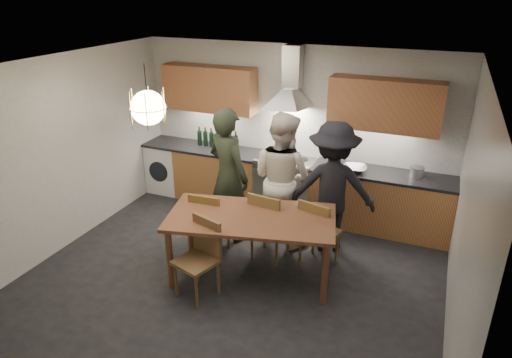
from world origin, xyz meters
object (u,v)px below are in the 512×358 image
at_px(stock_pot, 417,172).
at_px(wine_bottles, 217,138).
at_px(dining_table, 251,223).
at_px(mixing_bowl, 355,169).
at_px(person_right, 332,188).
at_px(person_left, 228,176).
at_px(person_mid, 282,178).
at_px(chair_front, 201,252).
at_px(chair_back_left, 208,221).

xyz_separation_m(stock_pot, wine_bottles, (-3.16, 0.03, 0.09)).
height_order(dining_table, mixing_bowl, mixing_bowl).
bearing_deg(person_right, person_left, -2.83).
relative_size(person_mid, mixing_bowl, 5.48).
height_order(stock_pot, wine_bottles, wine_bottles).
relative_size(dining_table, chair_front, 2.28).
bearing_deg(person_right, person_mid, -12.02).
bearing_deg(stock_pot, chair_back_left, -144.75).
relative_size(person_left, person_mid, 1.02).
distance_m(person_mid, mixing_bowl, 1.12).
relative_size(chair_front, mixing_bowl, 2.78).
height_order(mixing_bowl, wine_bottles, wine_bottles).
bearing_deg(mixing_bowl, chair_front, -119.49).
distance_m(person_mid, stock_pot, 1.92).
bearing_deg(person_mid, wine_bottles, -11.93).
bearing_deg(person_right, chair_back_left, 17.38).
bearing_deg(wine_bottles, person_right, -22.19).
relative_size(chair_back_left, stock_pot, 4.99).
relative_size(person_left, stock_pot, 10.15).
distance_m(chair_front, mixing_bowl, 2.64).
bearing_deg(mixing_bowl, person_mid, -140.05).
bearing_deg(chair_front, dining_table, 70.16).
height_order(person_left, person_right, person_left).
bearing_deg(chair_back_left, stock_pot, -149.10).
distance_m(chair_back_left, mixing_bowl, 2.25).
bearing_deg(person_mid, mixing_bowl, -120.18).
height_order(person_mid, wine_bottles, person_mid).
height_order(chair_front, wine_bottles, wine_bottles).
distance_m(dining_table, person_mid, 1.04).
distance_m(person_left, mixing_bowl, 1.84).
bearing_deg(chair_back_left, person_right, -153.14).
height_order(chair_front, mixing_bowl, mixing_bowl).
relative_size(dining_table, stock_pot, 11.51).
bearing_deg(chair_front, mixing_bowl, 77.86).
distance_m(chair_back_left, person_right, 1.70).
distance_m(person_left, person_right, 1.43).
bearing_deg(chair_back_left, chair_front, 107.73).
xyz_separation_m(chair_back_left, person_right, (1.42, 0.86, 0.37)).
bearing_deg(person_left, stock_pot, -132.90).
bearing_deg(wine_bottles, chair_back_left, -67.01).
xyz_separation_m(dining_table, person_mid, (0.02, 1.02, 0.19)).
bearing_deg(chair_front, person_left, 119.09).
xyz_separation_m(mixing_bowl, wine_bottles, (-2.32, 0.18, 0.12)).
relative_size(dining_table, chair_back_left, 2.31).
height_order(dining_table, stock_pot, stock_pot).
relative_size(dining_table, person_mid, 1.16).
distance_m(dining_table, stock_pot, 2.57).
distance_m(person_right, stock_pot, 1.32).
distance_m(dining_table, wine_bottles, 2.42).
relative_size(chair_back_left, wine_bottles, 1.26).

